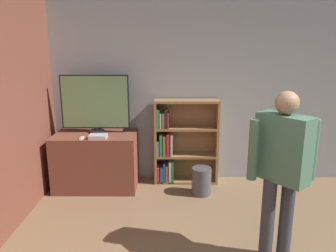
{
  "coord_description": "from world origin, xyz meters",
  "views": [
    {
      "loc": [
        -0.71,
        -1.92,
        2.08
      ],
      "look_at": [
        -0.73,
        1.76,
        1.16
      ],
      "focal_mm": 35.0,
      "sensor_mm": 36.0,
      "label": 1
    }
  ],
  "objects_px": {
    "game_console": "(98,137)",
    "person": "(282,163)",
    "television": "(95,103)",
    "bookshelf": "(179,144)",
    "waste_bin": "(201,181)"
  },
  "relations": [
    {
      "from": "game_console",
      "to": "bookshelf",
      "type": "height_order",
      "value": "bookshelf"
    },
    {
      "from": "television",
      "to": "game_console",
      "type": "height_order",
      "value": "television"
    },
    {
      "from": "television",
      "to": "bookshelf",
      "type": "distance_m",
      "value": 1.39
    },
    {
      "from": "game_console",
      "to": "waste_bin",
      "type": "distance_m",
      "value": 1.58
    },
    {
      "from": "television",
      "to": "game_console",
      "type": "distance_m",
      "value": 0.54
    },
    {
      "from": "television",
      "to": "waste_bin",
      "type": "xyz_separation_m",
      "value": [
        1.53,
        -0.36,
        -1.06
      ]
    },
    {
      "from": "bookshelf",
      "to": "waste_bin",
      "type": "relative_size",
      "value": 3.28
    },
    {
      "from": "game_console",
      "to": "bookshelf",
      "type": "relative_size",
      "value": 0.19
    },
    {
      "from": "television",
      "to": "game_console",
      "type": "relative_size",
      "value": 4.11
    },
    {
      "from": "bookshelf",
      "to": "waste_bin",
      "type": "xyz_separation_m",
      "value": [
        0.31,
        -0.46,
        -0.41
      ]
    },
    {
      "from": "television",
      "to": "person",
      "type": "height_order",
      "value": "person"
    },
    {
      "from": "television",
      "to": "bookshelf",
      "type": "xyz_separation_m",
      "value": [
        1.23,
        0.1,
        -0.64
      ]
    },
    {
      "from": "bookshelf",
      "to": "waste_bin",
      "type": "distance_m",
      "value": 0.69
    },
    {
      "from": "television",
      "to": "game_console",
      "type": "xyz_separation_m",
      "value": [
        0.09,
        -0.34,
        -0.41
      ]
    },
    {
      "from": "game_console",
      "to": "person",
      "type": "distance_m",
      "value": 2.51
    }
  ]
}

